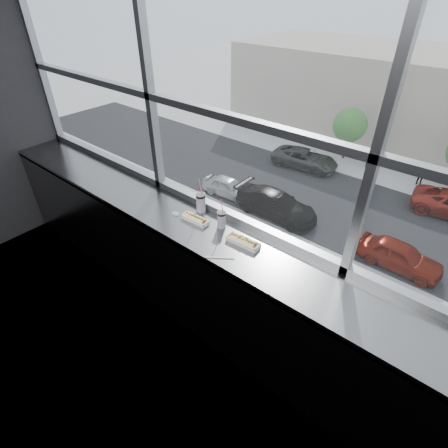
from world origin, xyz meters
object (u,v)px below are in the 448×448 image
Objects in this scene: soda_cup_left at (201,202)px; loose_straw at (220,258)px; car_near_a at (229,184)px; pedestrian_a at (370,155)px; pedestrian_b at (422,173)px; soda_cup_right at (222,219)px; tree_left at (350,125)px; car_near_c at (401,252)px; wrapper at (176,213)px; car_near_b at (276,201)px; hotdog_tray_right at (243,241)px; car_far_a at (305,156)px; hotdog_tray_left at (195,219)px.

soda_cup_left is 1.47× the size of loose_straw.
pedestrian_a is (6.31, 11.59, 0.18)m from car_near_a.
loose_straw is 0.11× the size of pedestrian_b.
soda_cup_right is 0.06× the size of tree_left.
car_near_c is 14.94m from tree_left.
wrapper is 0.02× the size of tree_left.
wrapper is at bearing -153.08° from car_near_b.
hotdog_tray_right is at bearing -151.01° from car_near_b.
tree_left is at bearing 72.60° from loose_straw.
pedestrian_a is 3.12m from tree_left.
pedestrian_b is (8.70, 3.12, 0.00)m from car_far_a.
car_near_a is at bearing 89.87° from car_near_b.
hotdog_tray_right is 0.05× the size of car_near_a.
hotdog_tray_right is 30.69m from pedestrian_a.
hotdog_tray_right is at bearing 4.02° from wrapper.
car_far_a is at bearing -115.00° from tree_left.
soda_cup_left is 0.31m from soda_cup_right.
soda_cup_right is 23.55m from car_near_a.
wrapper is at bearing -147.73° from car_near_a.
wrapper is 21.28m from car_near_b.
hotdog_tray_right reaches higher than wrapper.
car_near_a is (-2.03, -8.00, -0.10)m from car_far_a.
hotdog_tray_left reaches higher than loose_straw.
wrapper is 29.58m from pedestrian_b.
pedestrian_b is at bearing -7.36° from tree_left.
soda_cup_right is 3.38× the size of wrapper.
soda_cup_right is at bearing 94.73° from pedestrian_b.
soda_cup_right is 29.52m from pedestrian_b.
soda_cup_left is 0.16× the size of pedestrian_b.
hotdog_tray_left is at bearing -160.31° from soda_cup_right.
hotdog_tray_right is 28.89m from car_far_a.
soda_cup_right is at bearing -161.59° from car_far_a.
loose_straw is 31.29m from tree_left.
soda_cup_left is at bearing 54.84° from wrapper.
soda_cup_right is at bearing -178.06° from car_near_c.
car_near_c is at bearing -90.13° from car_near_b.
car_near_b is 8.33m from car_near_c.
soda_cup_left is at bearing 113.67° from hotdog_tray_left.
car_near_b is 3.23× the size of pedestrian_b.
hotdog_tray_right is 21.54m from car_near_b.
wrapper reaches higher than tree_left.
car_near_a is at bearing 126.08° from hotdog_tray_right.
soda_cup_right reaches higher than loose_straw.
loose_straw is (0.56, -0.40, -0.09)m from soda_cup_left.
car_near_b is at bearing 83.09° from loose_straw.
loose_straw is 19.82m from car_near_c.
car_near_c is at bearing 89.93° from wrapper.
pedestrian_a is (-6.26, 11.59, 0.07)m from car_near_c.
car_near_b is (-8.45, 16.09, -10.98)m from soda_cup_left.
hotdog_tray_right is at bearing 46.98° from loose_straw.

